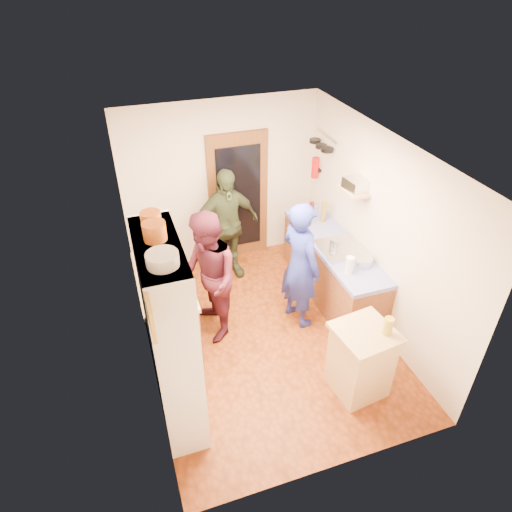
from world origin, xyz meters
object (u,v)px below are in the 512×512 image
hutch_body (171,337)px  island_base (360,362)px  person_hob (304,265)px  person_back (227,225)px  right_counter_base (331,271)px  person_left (209,276)px

hutch_body → island_base: size_ratio=2.56×
person_hob → person_back: size_ratio=1.01×
right_counter_base → island_base: 1.76m
person_hob → person_back: person_hob is taller
right_counter_base → person_hob: size_ratio=1.22×
island_base → person_hob: bearing=96.1°
hutch_body → person_back: (1.22, 2.27, -0.21)m
person_left → person_back: (0.55, 1.14, -0.01)m
right_counter_base → island_base: island_base is taller
hutch_body → person_hob: 2.11m
right_counter_base → person_back: person_back is taller
hutch_body → right_counter_base: 2.90m
hutch_body → person_left: 1.33m
hutch_body → person_left: bearing=59.5°
person_hob → person_back: (-0.66, 1.32, -0.01)m
person_back → hutch_body: bearing=-126.6°
island_base → person_hob: size_ratio=0.48×
island_base → person_back: 2.81m
hutch_body → person_hob: size_ratio=1.22×
person_hob → person_back: 1.48m
hutch_body → island_base: 2.16m
island_base → hutch_body: bearing=169.0°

